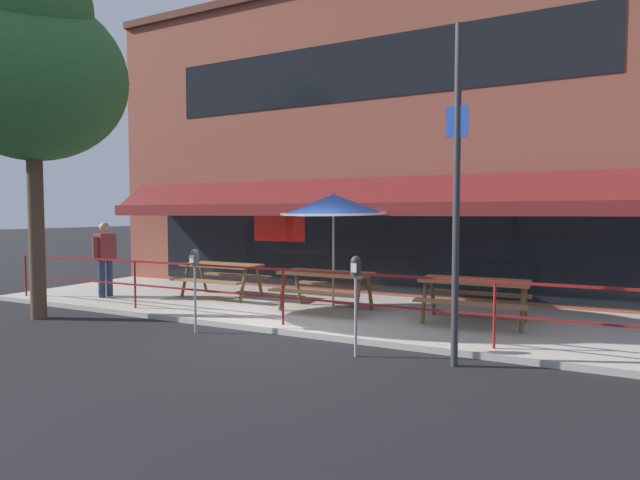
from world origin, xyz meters
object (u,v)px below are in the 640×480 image
at_px(picnic_table_left, 222,271).
at_px(pedestrian_walking, 105,255).
at_px(street_sign_pole, 456,193).
at_px(picnic_table_right, 474,289).
at_px(parking_meter_far, 356,275).
at_px(street_tree_curbside, 32,66).
at_px(parking_meter_near, 195,265).
at_px(patio_umbrella_centre, 333,205).
at_px(picnic_table_centre, 326,280).

xyz_separation_m(picnic_table_left, pedestrian_walking, (-2.44, -1.12, 0.35)).
bearing_deg(street_sign_pole, picnic_table_right, 92.71).
xyz_separation_m(parking_meter_far, street_tree_curbside, (-6.32, -0.36, 3.58)).
xyz_separation_m(parking_meter_near, street_sign_pole, (4.28, 0.05, 1.12)).
xyz_separation_m(street_sign_pole, street_tree_curbside, (-7.65, -0.52, 2.46)).
distance_m(patio_umbrella_centre, pedestrian_walking, 5.48).
height_order(picnic_table_centre, picnic_table_right, same).
height_order(picnic_table_centre, street_sign_pole, street_sign_pole).
distance_m(parking_meter_far, street_tree_curbside, 7.27).
height_order(picnic_table_left, pedestrian_walking, pedestrian_walking).
bearing_deg(street_sign_pole, street_tree_curbside, -176.13).
height_order(picnic_table_left, street_tree_curbside, street_tree_curbside).
xyz_separation_m(pedestrian_walking, parking_meter_near, (3.89, -1.52, 0.09)).
height_order(picnic_table_centre, parking_meter_far, parking_meter_far).
bearing_deg(street_tree_curbside, picnic_table_left, 58.19).
bearing_deg(street_sign_pole, pedestrian_walking, 169.81).
xyz_separation_m(picnic_table_left, street_tree_curbside, (-1.93, -3.10, 4.02)).
xyz_separation_m(picnic_table_right, parking_meter_far, (-1.22, -2.48, 0.44)).
relative_size(picnic_table_centre, picnic_table_right, 1.00).
relative_size(picnic_table_left, street_tree_curbside, 0.27).
bearing_deg(picnic_table_right, street_sign_pole, -87.29).
bearing_deg(parking_meter_far, street_sign_pole, 6.95).
relative_size(picnic_table_left, street_sign_pole, 0.41).
distance_m(patio_umbrella_centre, street_tree_curbside, 6.19).
bearing_deg(picnic_table_centre, parking_meter_far, -56.26).
distance_m(pedestrian_walking, parking_meter_near, 4.17).
relative_size(street_sign_pole, street_tree_curbside, 0.67).
height_order(patio_umbrella_centre, parking_meter_far, patio_umbrella_centre).
relative_size(pedestrian_walking, parking_meter_far, 1.20).
distance_m(picnic_table_left, street_tree_curbside, 5.43).
distance_m(picnic_table_left, patio_umbrella_centre, 3.17).
distance_m(picnic_table_right, street_sign_pole, 2.80).
distance_m(patio_umbrella_centre, parking_meter_near, 3.12).
bearing_deg(picnic_table_left, parking_meter_far, -32.03).
bearing_deg(picnic_table_left, parking_meter_near, -61.26).
relative_size(picnic_table_centre, parking_meter_near, 1.27).
height_order(pedestrian_walking, street_sign_pole, street_sign_pole).
height_order(picnic_table_right, pedestrian_walking, pedestrian_walking).
bearing_deg(patio_umbrella_centre, street_sign_pole, -41.28).
distance_m(picnic_table_left, picnic_table_centre, 2.83).
xyz_separation_m(picnic_table_centre, parking_meter_near, (-1.36, -2.26, 0.44)).
height_order(picnic_table_centre, patio_umbrella_centre, patio_umbrella_centre).
height_order(picnic_table_left, street_sign_pole, street_sign_pole).
relative_size(picnic_table_right, street_tree_curbside, 0.27).
height_order(street_sign_pole, street_tree_curbside, street_tree_curbside).
relative_size(picnic_table_left, patio_umbrella_centre, 0.76).
bearing_deg(patio_umbrella_centre, pedestrian_walking, -168.24).
bearing_deg(street_tree_curbside, parking_meter_far, 3.22).
bearing_deg(picnic_table_right, parking_meter_far, -116.27).
bearing_deg(street_tree_curbside, picnic_table_right, 20.58).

